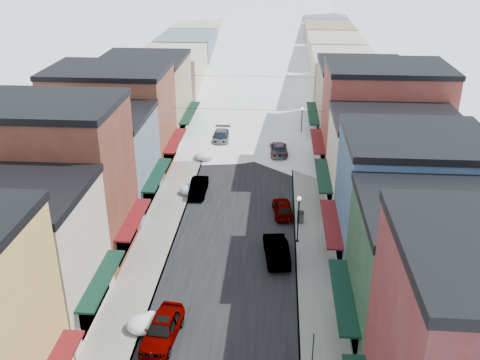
% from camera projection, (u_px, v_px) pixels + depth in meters
% --- Properties ---
extents(road, '(10.00, 160.00, 0.01)m').
position_uv_depth(road, '(255.00, 110.00, 77.92)').
color(road, black).
rests_on(road, ground).
extents(sidewalk_left, '(3.20, 160.00, 0.15)m').
position_uv_depth(sidewalk_left, '(210.00, 109.00, 78.34)').
color(sidewalk_left, gray).
rests_on(sidewalk_left, ground).
extents(sidewalk_right, '(3.20, 160.00, 0.15)m').
position_uv_depth(sidewalk_right, '(301.00, 111.00, 77.45)').
color(sidewalk_right, gray).
rests_on(sidewalk_right, ground).
extents(curb_left, '(0.10, 160.00, 0.15)m').
position_uv_depth(curb_left, '(221.00, 109.00, 78.23)').
color(curb_left, slate).
rests_on(curb_left, ground).
extents(curb_right, '(0.10, 160.00, 0.15)m').
position_uv_depth(curb_right, '(290.00, 111.00, 77.56)').
color(curb_right, slate).
rests_on(curb_right, ground).
extents(bldg_l_cream, '(11.30, 8.20, 9.50)m').
position_uv_depth(bldg_l_cream, '(12.00, 255.00, 33.74)').
color(bldg_l_cream, beige).
rests_on(bldg_l_cream, ground).
extents(bldg_l_brick_near, '(12.30, 8.20, 12.50)m').
position_uv_depth(bldg_l_brick_near, '(51.00, 181.00, 40.41)').
color(bldg_l_brick_near, brown).
rests_on(bldg_l_brick_near, ground).
extents(bldg_l_grayblue, '(11.30, 9.20, 9.00)m').
position_uv_depth(bldg_l_grayblue, '(96.00, 160.00, 48.81)').
color(bldg_l_grayblue, slate).
rests_on(bldg_l_grayblue, ground).
extents(bldg_l_brick_far, '(13.30, 9.20, 11.00)m').
position_uv_depth(bldg_l_brick_far, '(113.00, 119.00, 56.63)').
color(bldg_l_brick_far, brown).
rests_on(bldg_l_brick_far, ground).
extents(bldg_l_tan, '(11.30, 11.20, 10.00)m').
position_uv_depth(bldg_l_tan, '(144.00, 98.00, 65.84)').
color(bldg_l_tan, tan).
rests_on(bldg_l_tan, ground).
extents(bldg_r_green, '(11.30, 9.20, 9.50)m').
position_uv_depth(bldg_r_green, '(441.00, 278.00, 31.52)').
color(bldg_r_green, '#1E3F28').
rests_on(bldg_r_green, ground).
extents(bldg_r_blue, '(11.30, 9.20, 10.50)m').
position_uv_depth(bldg_r_blue, '(409.00, 201.00, 39.48)').
color(bldg_r_blue, '#36517A').
rests_on(bldg_r_blue, ground).
extents(bldg_r_cream, '(12.30, 9.20, 9.00)m').
position_uv_depth(bldg_r_cream, '(392.00, 164.00, 47.92)').
color(bldg_r_cream, beige).
rests_on(bldg_r_cream, ground).
extents(bldg_r_brick_far, '(13.30, 9.20, 11.50)m').
position_uv_depth(bldg_r_brick_far, '(383.00, 120.00, 55.53)').
color(bldg_r_brick_far, maroon).
rests_on(bldg_r_brick_far, ground).
extents(bldg_r_tan, '(11.30, 11.20, 9.50)m').
position_uv_depth(bldg_r_tan, '(360.00, 102.00, 65.09)').
color(bldg_r_tan, '#997F64').
rests_on(bldg_r_tan, ground).
extents(distant_blocks, '(34.00, 55.00, 8.00)m').
position_uv_depth(distant_blocks, '(262.00, 52.00, 97.13)').
color(distant_blocks, gray).
rests_on(distant_blocks, ground).
extents(overhead_cables, '(16.40, 15.04, 0.04)m').
position_uv_depth(overhead_cables, '(251.00, 91.00, 64.01)').
color(overhead_cables, black).
rests_on(overhead_cables, ground).
extents(car_silver_sedan, '(2.40, 4.90, 1.61)m').
position_uv_depth(car_silver_sedan, '(162.00, 329.00, 33.33)').
color(car_silver_sedan, '#9EA2A6').
rests_on(car_silver_sedan, ground).
extents(car_dark_hatch, '(1.54, 4.33, 1.42)m').
position_uv_depth(car_dark_hatch, '(198.00, 187.00, 52.34)').
color(car_dark_hatch, black).
rests_on(car_dark_hatch, ground).
extents(car_silver_wagon, '(2.22, 5.37, 1.55)m').
position_uv_depth(car_silver_wagon, '(221.00, 137.00, 65.19)').
color(car_silver_wagon, '#9EA2A6').
rests_on(car_silver_wagon, ground).
extents(car_green_sedan, '(2.32, 5.10, 1.62)m').
position_uv_depth(car_green_sedan, '(276.00, 249.00, 41.75)').
color(car_green_sedan, black).
rests_on(car_green_sedan, ground).
extents(car_gray_suv, '(2.10, 4.24, 1.39)m').
position_uv_depth(car_gray_suv, '(283.00, 208.00, 48.42)').
color(car_gray_suv, '#93959B').
rests_on(car_gray_suv, ground).
extents(car_black_sedan, '(2.31, 5.06, 1.44)m').
position_uv_depth(car_black_sedan, '(279.00, 149.00, 61.77)').
color(car_black_sedan, black).
rests_on(car_black_sedan, ground).
extents(car_lane_silver, '(2.16, 4.77, 1.59)m').
position_uv_depth(car_lane_silver, '(241.00, 118.00, 72.02)').
color(car_lane_silver, gray).
rests_on(car_lane_silver, ground).
extents(car_lane_white, '(2.85, 6.11, 1.69)m').
position_uv_depth(car_lane_white, '(271.00, 100.00, 79.81)').
color(car_lane_white, white).
rests_on(car_lane_white, ground).
extents(parking_sign, '(0.07, 0.32, 2.38)m').
position_uv_depth(parking_sign, '(313.00, 347.00, 30.76)').
color(parking_sign, black).
rests_on(parking_sign, sidewalk_right).
extents(trash_can, '(0.62, 0.62, 1.05)m').
position_uv_depth(trash_can, '(301.00, 217.00, 46.84)').
color(trash_can, '#4F5254').
rests_on(trash_can, sidewalk_right).
extents(streetlamp_near, '(0.34, 0.34, 4.12)m').
position_uv_depth(streetlamp_near, '(299.00, 213.00, 43.09)').
color(streetlamp_near, black).
rests_on(streetlamp_near, sidewalk_right).
extents(streetlamp_far, '(0.35, 0.35, 4.19)m').
position_uv_depth(streetlamp_far, '(302.00, 119.00, 65.09)').
color(streetlamp_far, black).
rests_on(streetlamp_far, sidewalk_right).
extents(snow_pile_near, '(2.18, 2.54, 0.92)m').
position_uv_depth(snow_pile_near, '(144.00, 324.00, 34.29)').
color(snow_pile_near, white).
rests_on(snow_pile_near, ground).
extents(snow_pile_mid, '(2.34, 2.64, 0.99)m').
position_uv_depth(snow_pile_mid, '(192.00, 190.00, 52.38)').
color(snow_pile_mid, white).
rests_on(snow_pile_mid, ground).
extents(snow_pile_far, '(2.21, 2.56, 0.94)m').
position_uv_depth(snow_pile_far, '(204.00, 156.00, 60.47)').
color(snow_pile_far, white).
rests_on(snow_pile_far, ground).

